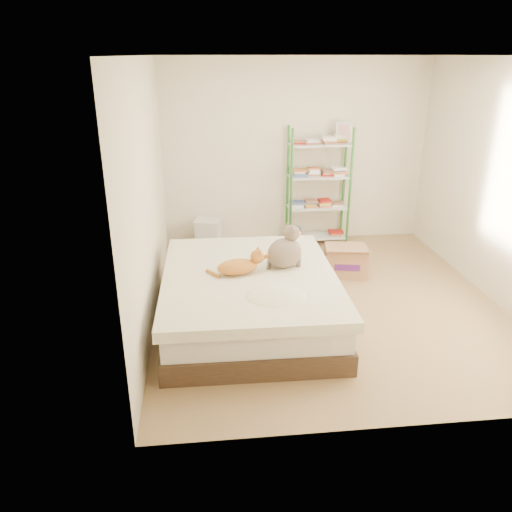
{
  "coord_description": "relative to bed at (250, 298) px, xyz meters",
  "views": [
    {
      "loc": [
        -1.34,
        -4.97,
        2.61
      ],
      "look_at": [
        -0.81,
        -0.09,
        0.62
      ],
      "focal_mm": 35.0,
      "sensor_mm": 36.0,
      "label": 1
    }
  ],
  "objects": [
    {
      "name": "orange_cat",
      "position": [
        -0.12,
        0.0,
        0.37
      ],
      "size": [
        0.53,
        0.34,
        0.2
      ],
      "primitive_type": null,
      "rotation": [
        0.0,
        0.0,
        0.17
      ],
      "color": "orange",
      "rests_on": "bed"
    },
    {
      "name": "room",
      "position": [
        0.91,
        0.39,
        1.02
      ],
      "size": [
        3.81,
        4.21,
        2.61
      ],
      "color": "#A77F4A",
      "rests_on": "ground"
    },
    {
      "name": "grey_cat",
      "position": [
        0.38,
        0.13,
        0.5
      ],
      "size": [
        0.49,
        0.45,
        0.45
      ],
      "primitive_type": null,
      "rotation": [
        0.0,
        0.0,
        1.91
      ],
      "color": "#806753",
      "rests_on": "bed"
    },
    {
      "name": "shelf_unit",
      "position": [
        1.22,
        2.27,
        0.6
      ],
      "size": [
        0.89,
        0.36,
        1.74
      ],
      "color": "#358B35",
      "rests_on": "ground"
    },
    {
      "name": "bed",
      "position": [
        0.0,
        0.0,
        0.0
      ],
      "size": [
        1.77,
        2.19,
        0.55
      ],
      "rotation": [
        0.0,
        0.0,
        -0.01
      ],
      "color": "#4F3825",
      "rests_on": "ground"
    },
    {
      "name": "white_bin",
      "position": [
        -0.38,
        2.24,
        -0.07
      ],
      "size": [
        0.43,
        0.4,
        0.41
      ],
      "rotation": [
        0.0,
        0.0,
        -0.26
      ],
      "color": "silver",
      "rests_on": "ground"
    },
    {
      "name": "cardboard_box",
      "position": [
        1.33,
        1.09,
        -0.09
      ],
      "size": [
        0.58,
        0.57,
        0.42
      ],
      "rotation": [
        0.0,
        0.0,
        -0.17
      ],
      "color": "#B37151",
      "rests_on": "ground"
    }
  ]
}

